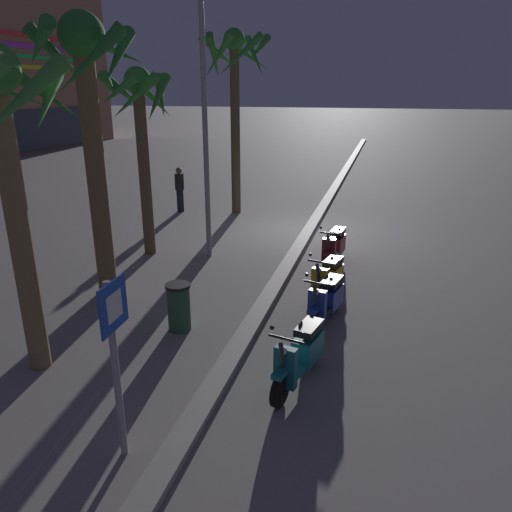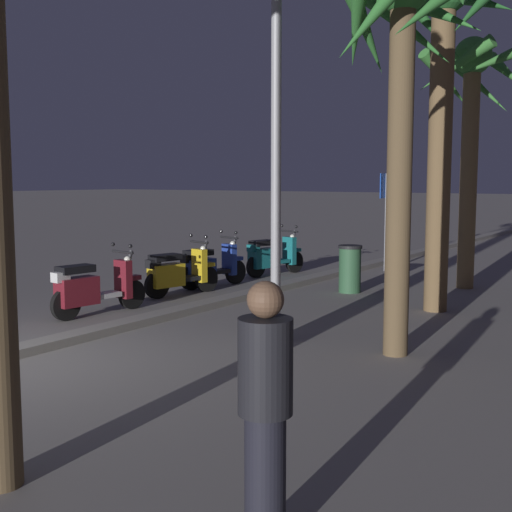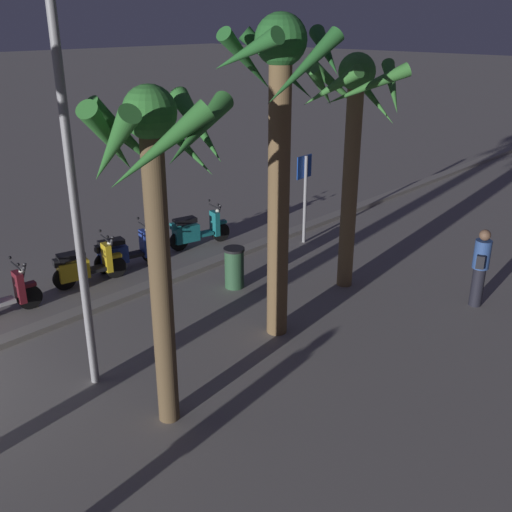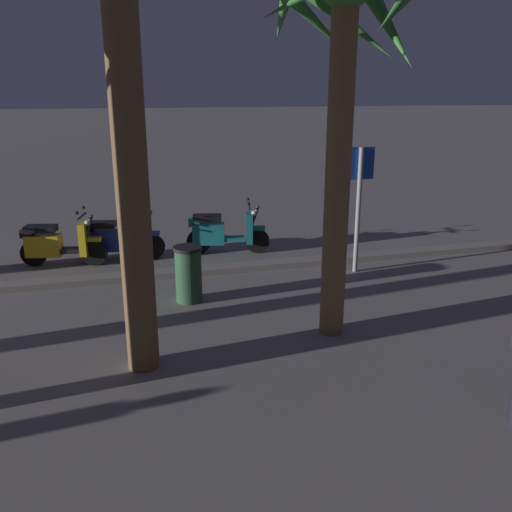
% 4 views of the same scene
% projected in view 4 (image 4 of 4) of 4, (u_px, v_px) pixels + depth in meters
% --- Properties ---
extents(scooter_teal_far_back, '(1.78, 0.71, 1.17)m').
position_uv_depth(scooter_teal_far_back, '(221.00, 233.00, 11.64)').
color(scooter_teal_far_back, black).
rests_on(scooter_teal_far_back, ground).
extents(scooter_blue_mid_front, '(1.73, 0.68, 1.17)m').
position_uv_depth(scooter_blue_mid_front, '(116.00, 239.00, 11.20)').
color(scooter_blue_mid_front, black).
rests_on(scooter_blue_mid_front, ground).
extents(scooter_yellow_gap_after_mid, '(1.71, 0.69, 1.17)m').
position_uv_depth(scooter_yellow_gap_after_mid, '(57.00, 244.00, 10.80)').
color(scooter_yellow_gap_after_mid, black).
rests_on(scooter_yellow_gap_after_mid, ground).
extents(crossing_sign, '(0.60, 0.13, 2.40)m').
position_uv_depth(crossing_sign, '(359.00, 195.00, 10.17)').
color(crossing_sign, '#939399').
rests_on(crossing_sign, ground).
extents(palm_tree_by_mall_entrance, '(2.22, 2.24, 5.85)m').
position_uv_depth(palm_tree_by_mall_entrance, '(120.00, 7.00, 5.72)').
color(palm_tree_by_mall_entrance, brown).
rests_on(palm_tree_by_mall_entrance, ground).
extents(palm_tree_far_corner, '(2.43, 2.33, 5.11)m').
position_uv_depth(palm_tree_far_corner, '(342.00, 55.00, 6.84)').
color(palm_tree_far_corner, olive).
rests_on(palm_tree_far_corner, ground).
extents(litter_bin, '(0.48, 0.48, 0.95)m').
position_uv_depth(litter_bin, '(188.00, 273.00, 8.97)').
color(litter_bin, '#2D5638').
rests_on(litter_bin, ground).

